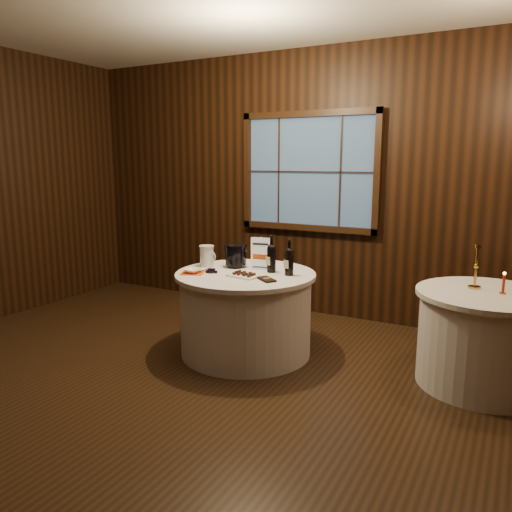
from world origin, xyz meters
The scene contains 16 objects.
ground centered at (0.00, 0.00, 0.00)m, with size 6.00×6.00×0.00m, color black.
back_wall centered at (0.00, 2.48, 1.54)m, with size 6.00×0.10×3.00m.
main_table centered at (0.00, 1.00, 0.39)m, with size 1.28×1.28×0.77m.
side_table centered at (2.00, 1.30, 0.39)m, with size 1.08×1.08×0.77m.
sign_stand centered at (0.05, 1.21, 0.88)m, with size 0.19×0.12×0.31m.
port_bottle_left centered at (0.20, 1.13, 0.92)m, with size 0.08×0.09×0.34m.
port_bottle_right centered at (0.39, 1.09, 0.91)m, with size 0.08×0.09×0.33m.
ice_bucket centered at (-0.20, 1.16, 0.89)m, with size 0.22×0.22×0.22m.
chocolate_plate centered at (0.07, 0.85, 0.79)m, with size 0.31×0.23×0.04m.
chocolate_box centered at (0.30, 0.83, 0.78)m, with size 0.20×0.10×0.02m, color black.
grape_bunch centered at (-0.26, 0.83, 0.79)m, with size 0.18×0.08×0.04m.
glass_pitcher centered at (-0.46, 1.06, 0.87)m, with size 0.19×0.14×0.20m.
orange_napkin centered at (-0.41, 0.76, 0.77)m, with size 0.20×0.20×0.00m, color #DA4812.
cracker_bowl centered at (-0.41, 0.76, 0.79)m, with size 0.15×0.15×0.04m, color white.
brass_candlestick centered at (1.89, 1.38, 0.90)m, with size 0.10×0.10×0.36m.
red_candle centered at (2.10, 1.28, 0.84)m, with size 0.05×0.05×0.18m.
Camera 1 is at (2.19, -2.85, 1.78)m, focal length 35.00 mm.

